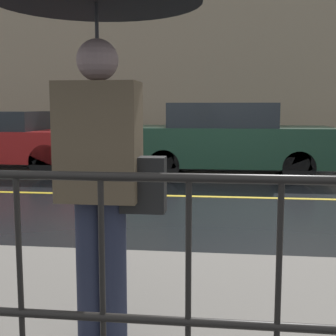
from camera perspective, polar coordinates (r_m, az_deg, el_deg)
The scene contains 8 objects.
ground_plane at distance 7.57m, azimuth 5.78°, elevation -3.52°, with size 80.00×80.00×0.00m, color black.
sidewalk_near at distance 3.12m, azimuth 4.00°, elevation -18.61°, with size 28.00×2.62×0.12m.
sidewalk_far at distance 11.84m, azimuth 6.20°, elevation 0.70°, with size 28.00×1.99×0.12m.
lane_marking at distance 7.57m, azimuth 5.78°, elevation -3.50°, with size 25.20×0.12×0.01m.
building_storefront at distance 12.94m, azimuth 6.41°, elevation 11.60°, with size 28.00×0.30×4.78m.
railing_foreground at distance 1.86m, azimuth 2.50°, elevation -12.89°, with size 12.00×0.04×1.06m.
pedestrian at distance 2.56m, azimuth -8.55°, elevation 15.84°, with size 1.10×1.10×2.09m.
car_dark_green at distance 9.75m, azimuth 7.36°, elevation 3.47°, with size 4.10×1.85×1.52m.
Camera 1 is at (0.13, -7.43, 1.42)m, focal length 50.00 mm.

